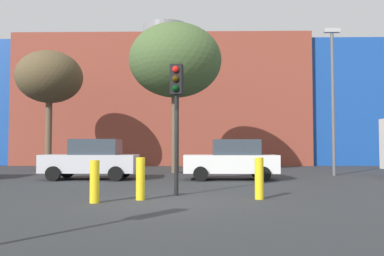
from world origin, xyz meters
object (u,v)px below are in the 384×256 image
object	(u,v)px
parked_car_1	(92,159)
parked_car_2	(232,160)
bare_tree_0	(50,78)
bollard_yellow_2	(95,182)
traffic_light_island	(176,99)
street_lamp	(333,91)
bollard_yellow_1	(259,178)
bollard_yellow_0	(140,179)
bare_tree_1	(175,61)

from	to	relation	value
parked_car_1	parked_car_2	size ratio (longest dim) A/B	1.01
bare_tree_0	bollard_yellow_2	distance (m)	16.79
traffic_light_island	parked_car_2	bearing A→B (deg)	170.28
bare_tree_0	street_lamp	size ratio (longest dim) A/B	1.00
parked_car_1	bare_tree_0	distance (m)	9.81
bollard_yellow_1	bollard_yellow_2	xyz separation A→B (m)	(-4.31, -0.80, -0.02)
parked_car_1	bollard_yellow_1	bearing A→B (deg)	134.22
bollard_yellow_1	parked_car_1	bearing A→B (deg)	134.22
bare_tree_0	street_lamp	xyz separation A→B (m)	(16.12, -4.46, -1.52)
bollard_yellow_0	bollard_yellow_2	world-z (taller)	bollard_yellow_0
bollard_yellow_1	parked_car_2	bearing A→B (deg)	91.97
bare_tree_0	bollard_yellow_0	xyz separation A→B (m)	(7.79, -13.89, -5.19)
bollard_yellow_1	bollard_yellow_2	distance (m)	4.39
parked_car_1	street_lamp	size ratio (longest dim) A/B	0.55
bollard_yellow_1	street_lamp	world-z (taller)	street_lamp
bare_tree_1	bollard_yellow_0	distance (m)	12.57
parked_car_1	parked_car_2	xyz separation A→B (m)	(6.15, 0.00, -0.01)
traffic_light_island	bollard_yellow_1	size ratio (longest dim) A/B	3.42
parked_car_2	bollard_yellow_1	distance (m)	6.56
bollard_yellow_0	street_lamp	world-z (taller)	street_lamp
parked_car_1	bollard_yellow_2	size ratio (longest dim) A/B	3.75
parked_car_1	bare_tree_1	world-z (taller)	bare_tree_1
traffic_light_island	bare_tree_1	bearing A→B (deg)	-166.22
street_lamp	bollard_yellow_2	bearing A→B (deg)	-133.24
traffic_light_island	street_lamp	bearing A→B (deg)	148.87
street_lamp	traffic_light_island	bearing A→B (deg)	-131.25
bollard_yellow_1	street_lamp	distance (m)	11.16
parked_car_1	traffic_light_island	xyz separation A→B (m)	(4.06, -5.80, 1.98)
bollard_yellow_0	bollard_yellow_2	bearing A→B (deg)	-151.41
parked_car_1	bare_tree_1	xyz separation A→B (m)	(3.40, 4.47, 5.32)
bollard_yellow_0	street_lamp	distance (m)	13.11
bollard_yellow_1	bollard_yellow_2	bearing A→B (deg)	-169.45
bare_tree_1	bollard_yellow_1	xyz separation A→B (m)	(2.97, -11.02, -5.63)
parked_car_1	street_lamp	xyz separation A→B (m)	(11.48, 2.67, 3.36)
bare_tree_0	bollard_yellow_2	xyz separation A→B (m)	(6.70, -14.48, -5.21)
bare_tree_1	bollard_yellow_1	distance (m)	12.73
bollard_yellow_0	bollard_yellow_1	bearing A→B (deg)	3.74
parked_car_1	bollard_yellow_2	xyz separation A→B (m)	(2.06, -7.35, -0.34)
parked_car_1	bollard_yellow_2	world-z (taller)	parked_car_1
bollard_yellow_1	bare_tree_1	bearing A→B (deg)	105.09
bare_tree_0	bollard_yellow_2	world-z (taller)	bare_tree_0
parked_car_1	street_lamp	distance (m)	12.26
traffic_light_island	bare_tree_0	world-z (taller)	bare_tree_0
bare_tree_0	bare_tree_1	xyz separation A→B (m)	(8.04, -2.66, 0.44)
traffic_light_island	street_lamp	size ratio (longest dim) A/B	0.52
parked_car_1	bollard_yellow_1	size ratio (longest dim) A/B	3.59
traffic_light_island	bare_tree_0	bearing A→B (deg)	-135.94
parked_car_2	bollard_yellow_1	bearing A→B (deg)	91.97
bare_tree_0	bollard_yellow_0	size ratio (longest dim) A/B	6.52
bare_tree_0	bollard_yellow_1	bearing A→B (deg)	-51.16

